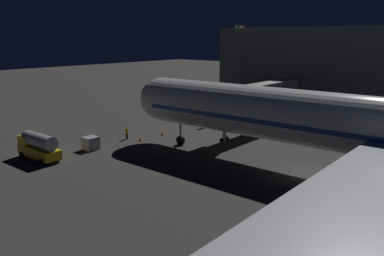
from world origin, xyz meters
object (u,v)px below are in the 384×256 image
jet_bridge (252,94)px  fuel_tanker (38,145)px  ground_crew_near_nose_gear (127,132)px  traffic_cone_nose_starboard (140,139)px  traffic_cone_nose_port (162,133)px  baggage_container_near_belt (91,143)px  apron_floodlight_mast (240,62)px

jet_bridge → fuel_tanker: bearing=-24.1°
ground_crew_near_nose_gear → traffic_cone_nose_starboard: size_ratio=3.22×
jet_bridge → traffic_cone_nose_starboard: size_ratio=41.01×
fuel_tanker → traffic_cone_nose_port: 18.01m
jet_bridge → fuel_tanker: 30.45m
jet_bridge → baggage_container_near_belt: (21.10, -11.00, -5.05)m
apron_floodlight_mast → jet_bridge: bearing=39.3°
jet_bridge → ground_crew_near_nose_gear: size_ratio=12.75×
apron_floodlight_mast → fuel_tanker: size_ratio=2.56×
apron_floodlight_mast → traffic_cone_nose_starboard: size_ratio=29.61×
jet_bridge → apron_floodlight_mast: size_ratio=1.39×
jet_bridge → traffic_cone_nose_starboard: (14.27, -9.07, -5.59)m
baggage_container_near_belt → traffic_cone_nose_starboard: 7.12m
fuel_tanker → ground_crew_near_nose_gear: (-12.94, 0.81, -0.67)m
traffic_cone_nose_port → traffic_cone_nose_starboard: size_ratio=1.00×
fuel_tanker → ground_crew_near_nose_gear: bearing=176.4°
baggage_container_near_belt → traffic_cone_nose_port: bearing=170.2°
traffic_cone_nose_starboard → apron_floodlight_mast: bearing=-176.0°
jet_bridge → traffic_cone_nose_port: size_ratio=41.01×
traffic_cone_nose_starboard → fuel_tanker: bearing=-13.7°
jet_bridge → fuel_tanker: size_ratio=3.55×
traffic_cone_nose_starboard → jet_bridge: bearing=147.6°
fuel_tanker → apron_floodlight_mast: bearing=178.2°
apron_floodlight_mast → ground_crew_near_nose_gear: (28.02, -0.50, -8.58)m
jet_bridge → traffic_cone_nose_port: bearing=-42.6°
jet_bridge → traffic_cone_nose_starboard: jet_bridge is taller
ground_crew_near_nose_gear → traffic_cone_nose_starboard: bearing=97.5°
jet_bridge → baggage_container_near_belt: bearing=-27.5°
jet_bridge → apron_floodlight_mast: bearing=-140.7°
baggage_container_near_belt → jet_bridge: bearing=152.5°
fuel_tanker → traffic_cone_nose_starboard: bearing=166.3°
ground_crew_near_nose_gear → traffic_cone_nose_port: ground_crew_near_nose_gear is taller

